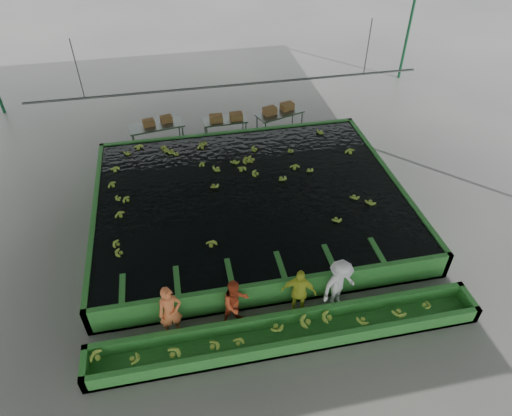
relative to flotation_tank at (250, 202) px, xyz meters
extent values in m
plane|color=slate|center=(0.00, -1.50, -0.45)|extent=(80.00, 80.00, 0.00)
cube|color=gray|center=(0.00, -1.50, 4.55)|extent=(20.00, 22.00, 0.04)
cube|color=black|center=(0.00, 0.00, 0.40)|extent=(9.70, 7.70, 0.00)
cylinder|color=#59605B|center=(0.00, 3.50, 2.55)|extent=(0.08, 0.08, 14.00)
cylinder|color=#59605B|center=(-5.00, 3.50, 3.55)|extent=(0.04, 0.04, 2.00)
cylinder|color=#59605B|center=(5.00, 3.50, 3.55)|extent=(0.04, 0.04, 2.00)
imported|color=orange|center=(-2.83, -4.30, 0.36)|extent=(0.65, 0.49, 1.62)
imported|color=#C74522|center=(-1.20, -4.30, 0.30)|extent=(0.88, 0.77, 1.51)
imported|color=#CBD833|center=(0.45, -4.30, 0.33)|extent=(0.99, 0.65, 1.55)
imported|color=white|center=(1.55, -4.30, 0.36)|extent=(1.21, 0.96, 1.63)
camera|label=1|loc=(-2.15, -11.59, 9.53)|focal=32.00mm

